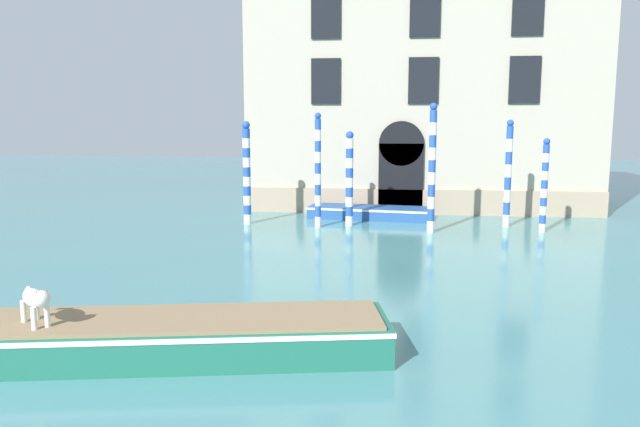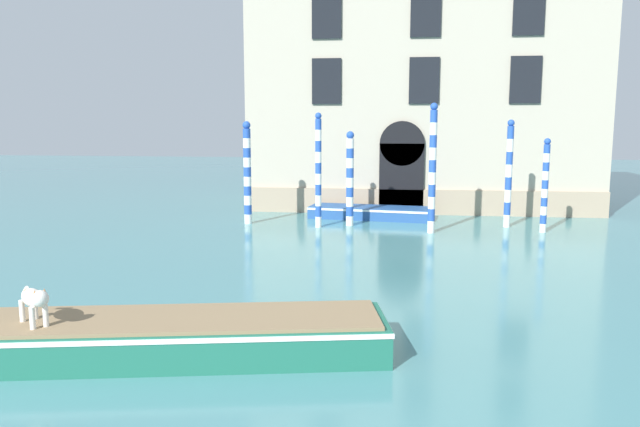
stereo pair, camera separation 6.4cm
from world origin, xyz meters
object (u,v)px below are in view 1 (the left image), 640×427
(mooring_pole_1, at_px, (349,178))
(boat_foreground, at_px, (131,337))
(boat_moored_near_palazzo, at_px, (369,212))
(dog_on_deck, at_px, (36,300))
(mooring_pole_0, at_px, (544,185))
(mooring_pole_5, at_px, (508,173))
(mooring_pole_3, at_px, (432,168))
(mooring_pole_2, at_px, (247,172))
(mooring_pole_4, at_px, (318,170))

(mooring_pole_1, bearing_deg, boat_foreground, -100.97)
(boat_moored_near_palazzo, bearing_deg, boat_foreground, -94.38)
(dog_on_deck, xyz_separation_m, mooring_pole_0, (10.58, 13.19, 0.54))
(dog_on_deck, distance_m, mooring_pole_5, 17.05)
(dog_on_deck, relative_size, mooring_pole_0, 0.24)
(mooring_pole_0, relative_size, mooring_pole_3, 0.73)
(mooring_pole_0, bearing_deg, mooring_pole_2, 177.10)
(boat_foreground, relative_size, boat_moored_near_palazzo, 1.74)
(mooring_pole_0, relative_size, mooring_pole_5, 0.84)
(boat_moored_near_palazzo, relative_size, mooring_pole_5, 1.27)
(mooring_pole_0, distance_m, mooring_pole_5, 1.45)
(boat_foreground, distance_m, mooring_pole_2, 13.36)
(boat_moored_near_palazzo, relative_size, mooring_pole_0, 1.52)
(boat_moored_near_palazzo, bearing_deg, dog_on_deck, -98.48)
(boat_moored_near_palazzo, xyz_separation_m, mooring_pole_4, (-1.76, -2.30, 1.82))
(dog_on_deck, relative_size, boat_moored_near_palazzo, 0.16)
(boat_foreground, height_order, boat_moored_near_palazzo, boat_foreground)
(mooring_pole_0, xyz_separation_m, mooring_pole_5, (-1.06, 0.94, 0.31))
(mooring_pole_1, height_order, mooring_pole_4, mooring_pole_4)
(mooring_pole_2, bearing_deg, boat_moored_near_palazzo, 22.27)
(mooring_pole_3, height_order, mooring_pole_5, mooring_pole_3)
(mooring_pole_0, xyz_separation_m, mooring_pole_1, (-6.72, 0.56, 0.11))
(dog_on_deck, height_order, mooring_pole_5, mooring_pole_5)
(boat_foreground, relative_size, mooring_pole_2, 2.26)
(boat_foreground, height_order, dog_on_deck, dog_on_deck)
(mooring_pole_1, relative_size, mooring_pole_2, 0.91)
(boat_moored_near_palazzo, relative_size, mooring_pole_4, 1.20)
(mooring_pole_3, bearing_deg, boat_moored_near_palazzo, 127.05)
(mooring_pole_2, relative_size, mooring_pole_4, 0.93)
(mooring_pole_2, xyz_separation_m, mooring_pole_3, (6.68, -1.11, 0.30))
(boat_moored_near_palazzo, xyz_separation_m, mooring_pole_5, (4.99, -1.42, 1.70))
(dog_on_deck, height_order, boat_moored_near_palazzo, dog_on_deck)
(mooring_pole_1, relative_size, mooring_pole_4, 0.84)
(dog_on_deck, height_order, mooring_pole_3, mooring_pole_3)
(mooring_pole_5, bearing_deg, mooring_pole_4, -172.62)
(mooring_pole_5, bearing_deg, mooring_pole_1, -176.23)
(mooring_pole_0, distance_m, mooring_pole_1, 6.74)
(dog_on_deck, bearing_deg, mooring_pole_5, 97.08)
(dog_on_deck, bearing_deg, mooring_pole_0, 92.33)
(dog_on_deck, distance_m, boat_moored_near_palazzo, 16.22)
(mooring_pole_4, height_order, mooring_pole_5, mooring_pole_4)
(mooring_pole_4, bearing_deg, mooring_pole_2, 170.15)
(boat_foreground, bearing_deg, mooring_pole_0, 42.82)
(dog_on_deck, relative_size, mooring_pole_4, 0.19)
(mooring_pole_4, bearing_deg, mooring_pole_1, 24.65)
(mooring_pole_2, bearing_deg, mooring_pole_4, -9.85)
(boat_moored_near_palazzo, xyz_separation_m, mooring_pole_3, (2.21, -2.93, 1.98))
(mooring_pole_3, bearing_deg, mooring_pole_5, 28.53)
(boat_foreground, height_order, mooring_pole_4, mooring_pole_4)
(mooring_pole_0, xyz_separation_m, mooring_pole_4, (-7.81, 0.06, 0.43))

